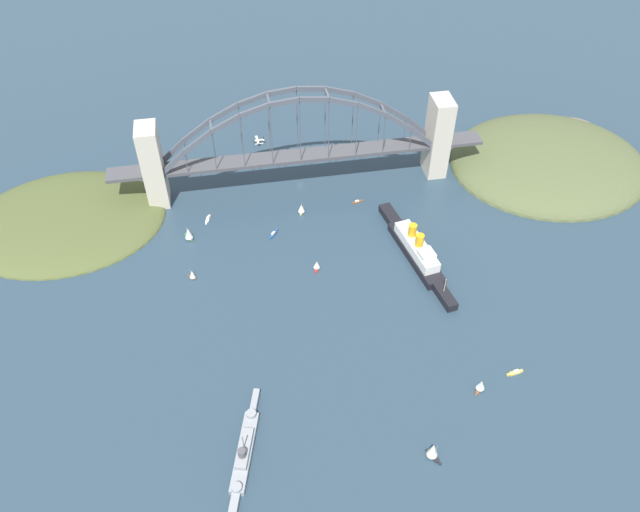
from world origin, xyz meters
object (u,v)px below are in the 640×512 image
object	(u,v)px
small_boat_1	(358,202)
seaplane_taxiing_near_bridge	(258,141)
small_boat_3	(188,233)
small_boat_4	(481,385)
naval_cruiser	(244,452)
small_boat_7	(433,450)
harbor_arch_bridge	(299,150)
small_boat_0	(274,234)
small_boat_6	(301,208)
small_boat_8	(192,274)
small_boat_9	(515,372)
ocean_liner	(416,250)
small_boat_5	(317,265)
small_boat_2	(208,219)

from	to	relation	value
small_boat_1	seaplane_taxiing_near_bridge	bearing A→B (deg)	-54.12
small_boat_3	small_boat_4	xyz separation A→B (m)	(-143.59, 140.13, -0.93)
naval_cruiser	small_boat_4	world-z (taller)	naval_cruiser
seaplane_taxiing_near_bridge	small_boat_7	xyz separation A→B (m)	(-53.51, 270.02, 3.19)
harbor_arch_bridge	small_boat_0	xyz separation A→B (m)	(24.65, 47.76, -29.19)
small_boat_1	small_boat_6	bearing A→B (deg)	5.52
small_boat_8	seaplane_taxiing_near_bridge	bearing A→B (deg)	-111.88
small_boat_6	small_boat_9	world-z (taller)	small_boat_6
ocean_liner	small_boat_5	xyz separation A→B (m)	(62.15, -0.05, -2.47)
small_boat_2	small_boat_4	size ratio (longest dim) A/B	1.10
seaplane_taxiing_near_bridge	small_boat_1	xyz separation A→B (m)	(-58.98, 81.56, -1.45)
ocean_liner	small_boat_6	distance (m)	82.84
small_boat_2	small_boat_6	world-z (taller)	small_boat_6
small_boat_1	small_boat_6	distance (m)	39.53
harbor_arch_bridge	small_boat_5	size ratio (longest dim) A/B	35.58
small_boat_0	small_boat_9	bearing A→B (deg)	130.97
small_boat_4	small_boat_6	size ratio (longest dim) A/B	1.00
harbor_arch_bridge	small_boat_5	world-z (taller)	harbor_arch_bridge
ocean_liner	naval_cruiser	distance (m)	164.15
ocean_liner	small_boat_4	distance (m)	100.07
small_boat_5	ocean_liner	bearing A→B (deg)	179.96
seaplane_taxiing_near_bridge	small_boat_1	distance (m)	100.66
small_boat_0	small_boat_1	distance (m)	64.24
naval_cruiser	small_boat_4	bearing A→B (deg)	-172.70
small_boat_1	small_boat_0	bearing A→B (deg)	20.35
small_boat_0	small_boat_2	bearing A→B (deg)	-27.88
small_boat_4	small_boat_8	bearing A→B (deg)	-36.28
naval_cruiser	small_boat_1	xyz separation A→B (m)	(-92.43, -172.70, -1.95)
naval_cruiser	small_boat_3	world-z (taller)	naval_cruiser
small_boat_0	small_boat_3	world-z (taller)	small_boat_3
seaplane_taxiing_near_bridge	small_boat_0	size ratio (longest dim) A/B	1.25
seaplane_taxiing_near_bridge	small_boat_3	world-z (taller)	small_boat_3
ocean_liner	small_boat_4	bearing A→B (deg)	93.22
harbor_arch_bridge	small_boat_8	world-z (taller)	harbor_arch_bridge
seaplane_taxiing_near_bridge	small_boat_7	size ratio (longest dim) A/B	0.93
small_boat_1	small_boat_2	xyz separation A→B (m)	(101.27, 0.63, 0.12)
small_boat_2	small_boat_4	distance (m)	204.06
small_boat_8	small_boat_0	bearing A→B (deg)	-150.22
small_boat_2	small_boat_1	bearing A→B (deg)	-179.64
small_boat_7	small_boat_6	bearing A→B (deg)	-79.64
seaplane_taxiing_near_bridge	small_boat_2	xyz separation A→B (m)	(42.29, 82.19, -1.33)
naval_cruiser	small_boat_9	xyz separation A→B (m)	(-143.88, -21.72, -1.84)
ocean_liner	naval_cruiser	bearing A→B (deg)	44.75
harbor_arch_bridge	small_boat_9	size ratio (longest dim) A/B	26.91
harbor_arch_bridge	naval_cruiser	bearing A→B (deg)	73.99
small_boat_0	small_boat_8	world-z (taller)	small_boat_8
small_boat_9	seaplane_taxiing_near_bridge	bearing A→B (deg)	-64.59
harbor_arch_bridge	small_boat_4	bearing A→B (deg)	109.70
small_boat_1	small_boat_3	distance (m)	115.17
small_boat_5	small_boat_0	bearing A→B (deg)	-57.43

